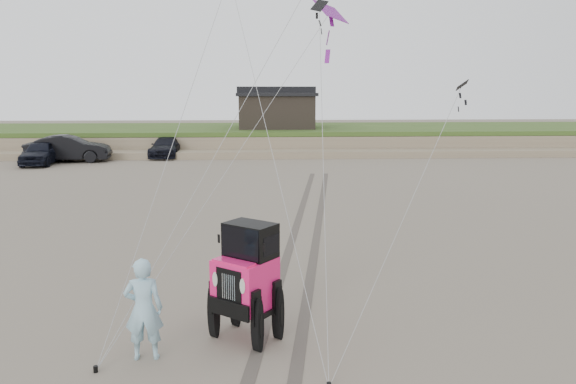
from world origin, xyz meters
name	(u,v)px	position (x,y,z in m)	size (l,w,h in m)	color
ground	(228,362)	(0.00, 0.00, 0.00)	(160.00, 160.00, 0.00)	#6B6054
dune_ridge	(252,138)	(0.00, 37.50, 0.82)	(160.00, 14.25, 1.73)	#7A6B54
cabin	(276,109)	(2.00, 37.00, 3.24)	(6.40, 5.40, 3.35)	black
truck_a	(42,153)	(-13.69, 27.83, 0.78)	(1.85, 4.59, 1.57)	black
truck_b	(68,149)	(-12.36, 29.06, 0.90)	(1.91, 5.49, 1.81)	black
truck_c	(167,147)	(-6.18, 31.61, 0.72)	(2.01, 4.93, 1.43)	black
jeep	(246,294)	(0.31, 1.00, 0.93)	(2.16, 5.01, 1.87)	#FF1D6F
man	(144,309)	(-1.53, 0.25, 0.96)	(0.70, 0.46, 1.93)	#8DC4DA
stake_main	(96,369)	(-2.31, -0.24, 0.06)	(0.08, 0.08, 0.12)	black
tire_tracks	(303,242)	(2.00, 8.00, 0.00)	(5.22, 29.74, 0.01)	#4C443D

